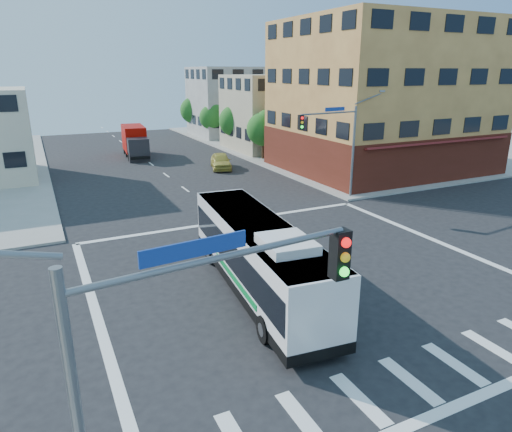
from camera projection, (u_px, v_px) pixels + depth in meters
name	position (u px, v px, depth m)	size (l,w,h in m)	color
ground	(305.00, 277.00, 21.90)	(120.00, 120.00, 0.00)	black
sidewalk_ne	(383.00, 138.00, 66.42)	(50.00, 50.00, 0.15)	gray
corner_building_ne	(382.00, 109.00, 44.25)	(18.10, 15.44, 14.00)	#D99C4E
building_east_near	(279.00, 112.00, 56.71)	(12.06, 10.06, 9.00)	tan
building_east_far	(234.00, 102.00, 68.56)	(12.06, 10.06, 10.00)	#A9A9A3
signal_mast_ne	(337.00, 135.00, 33.26)	(7.91, 1.13, 8.07)	slate
signal_mast_sw	(184.00, 358.00, 7.50)	(7.91, 1.01, 8.07)	slate
street_tree_a	(264.00, 127.00, 49.69)	(3.60, 3.60, 5.53)	#392114
street_tree_b	(235.00, 119.00, 56.50)	(3.80, 3.80, 5.79)	#392114
street_tree_c	(212.00, 116.00, 63.44)	(3.40, 3.40, 5.29)	#392114
street_tree_d	(194.00, 109.00, 70.17)	(4.00, 4.00, 6.03)	#392114
transit_bus	(259.00, 255.00, 20.00)	(3.73, 12.24, 3.57)	black
box_truck	(135.00, 142.00, 52.07)	(2.87, 7.78, 3.43)	#232227
parked_car	(221.00, 161.00, 45.90)	(1.86, 4.63, 1.58)	gold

